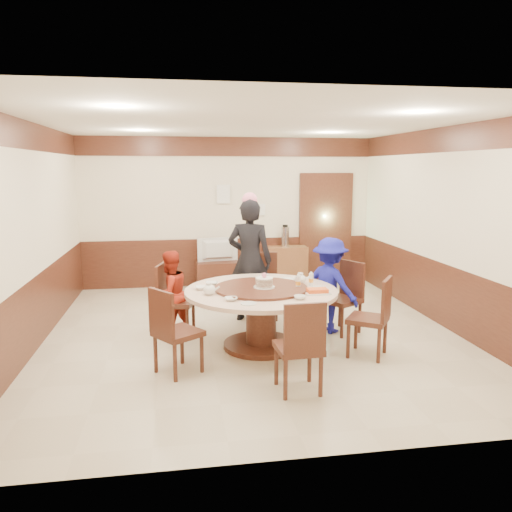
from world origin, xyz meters
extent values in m
plane|color=beige|center=(0.00, 0.00, 0.00)|extent=(6.00, 6.00, 0.00)
plane|color=silver|center=(0.00, 0.00, 2.80)|extent=(6.00, 6.00, 0.00)
cube|color=#ECE1C6|center=(0.00, 3.00, 1.40)|extent=(5.50, 0.04, 2.80)
cube|color=#ECE1C6|center=(0.00, -3.00, 1.40)|extent=(5.50, 0.04, 2.80)
cube|color=#ECE1C6|center=(-2.75, 0.00, 1.40)|extent=(0.04, 6.00, 2.80)
cube|color=#ECE1C6|center=(2.75, 0.00, 1.40)|extent=(0.04, 6.00, 2.80)
cube|color=#442015|center=(0.00, 0.00, 0.45)|extent=(5.50, 6.00, 0.90)
cube|color=#442015|center=(0.00, 0.00, 2.62)|extent=(5.50, 6.00, 0.35)
cube|color=#442015|center=(1.90, 2.95, 1.05)|extent=(1.05, 0.08, 2.18)
cube|color=#8DDAA3|center=(1.90, 2.97, 1.05)|extent=(0.88, 0.02, 2.05)
cylinder|color=#442015|center=(0.03, -0.52, 0.03)|extent=(0.95, 0.95, 0.06)
cylinder|color=#442015|center=(0.03, -0.52, 0.35)|extent=(0.38, 0.38, 0.65)
cylinder|color=beige|center=(0.03, -0.52, 0.72)|extent=(1.89, 1.89, 0.05)
cylinder|color=#442015|center=(0.03, -0.52, 0.77)|extent=(1.16, 1.16, 0.03)
cube|color=#442015|center=(1.21, -0.12, 0.45)|extent=(0.60, 0.60, 0.06)
cube|color=#442015|center=(1.40, -0.01, 0.72)|extent=(0.24, 0.38, 0.50)
cube|color=#442015|center=(1.21, -0.12, 0.21)|extent=(0.36, 0.36, 0.42)
cube|color=#442015|center=(0.28, 0.72, 0.45)|extent=(0.50, 0.50, 0.06)
cube|color=#442015|center=(0.32, 0.93, 0.72)|extent=(0.42, 0.10, 0.50)
cube|color=#442015|center=(0.28, 0.72, 0.21)|extent=(0.36, 0.36, 0.42)
cube|color=#442015|center=(-1.01, 0.13, 0.45)|extent=(0.54, 0.54, 0.06)
cube|color=#442015|center=(-1.21, 0.18, 0.72)|extent=(0.15, 0.42, 0.50)
cube|color=#442015|center=(-1.01, 0.13, 0.21)|extent=(0.36, 0.36, 0.42)
cube|color=#442015|center=(-1.00, -1.16, 0.45)|extent=(0.61, 0.61, 0.06)
cube|color=#442015|center=(-1.17, -1.28, 0.72)|extent=(0.28, 0.36, 0.50)
cube|color=#442015|center=(-1.00, -1.16, 0.21)|extent=(0.36, 0.36, 0.42)
cube|color=#442015|center=(0.19, -1.81, 0.45)|extent=(0.46, 0.46, 0.06)
cube|color=#442015|center=(0.20, -2.02, 0.72)|extent=(0.42, 0.06, 0.50)
cube|color=#442015|center=(0.19, -1.81, 0.21)|extent=(0.36, 0.36, 0.42)
cube|color=#442015|center=(1.24, -1.01, 0.45)|extent=(0.61, 0.61, 0.06)
cube|color=#442015|center=(1.41, -1.12, 0.72)|extent=(0.27, 0.37, 0.50)
cube|color=#442015|center=(1.24, -1.01, 0.21)|extent=(0.36, 0.36, 0.42)
imported|color=black|center=(0.06, 0.64, 0.90)|extent=(0.77, 0.64, 1.80)
imported|color=#A72716|center=(-1.10, 0.12, 0.58)|extent=(0.71, 0.69, 1.16)
imported|color=navy|center=(1.07, -0.06, 0.65)|extent=(0.90, 0.96, 1.31)
cylinder|color=white|center=(0.06, -0.55, 0.79)|extent=(0.26, 0.26, 0.01)
cylinder|color=gray|center=(0.06, -0.55, 0.84)|extent=(0.21, 0.21, 0.10)
cylinder|color=white|center=(0.06, -0.55, 0.90)|extent=(0.21, 0.21, 0.01)
sphere|color=pink|center=(0.06, -0.55, 0.93)|extent=(0.06, 0.06, 0.06)
ellipsoid|color=white|center=(-0.62, -0.69, 0.81)|extent=(0.17, 0.15, 0.13)
ellipsoid|color=white|center=(0.58, -0.31, 0.81)|extent=(0.17, 0.15, 0.13)
imported|color=white|center=(-0.55, -0.19, 0.77)|extent=(0.16, 0.16, 0.04)
imported|color=white|center=(0.39, -1.07, 0.77)|extent=(0.14, 0.14, 0.04)
imported|color=white|center=(-0.39, -0.99, 0.77)|extent=(0.15, 0.15, 0.04)
imported|color=white|center=(0.71, -0.69, 0.77)|extent=(0.15, 0.15, 0.05)
imported|color=white|center=(-0.70, -0.41, 0.77)|extent=(0.17, 0.17, 0.04)
imported|color=white|center=(0.17, 0.09, 0.77)|extent=(0.13, 0.13, 0.04)
cylinder|color=white|center=(-0.22, -1.17, 0.76)|extent=(0.18, 0.18, 0.01)
cylinder|color=white|center=(0.48, -0.02, 0.76)|extent=(0.18, 0.18, 0.01)
cube|color=white|center=(0.66, -0.85, 0.76)|extent=(0.30, 0.20, 0.02)
cube|color=#D94F18|center=(0.66, -0.85, 0.79)|extent=(0.24, 0.15, 0.04)
cylinder|color=silver|center=(0.49, -0.56, 0.83)|extent=(0.06, 0.06, 0.16)
cylinder|color=silver|center=(0.69, -0.43, 0.83)|extent=(0.06, 0.06, 0.16)
cube|color=#442015|center=(-0.22, 2.75, 0.25)|extent=(0.85, 0.45, 0.50)
imported|color=gray|center=(-0.22, 2.75, 0.72)|extent=(0.78, 0.22, 0.44)
cube|color=brown|center=(1.07, 2.78, 0.38)|extent=(0.80, 0.40, 0.75)
cylinder|color=silver|center=(1.06, 2.78, 0.94)|extent=(0.15, 0.15, 0.38)
cube|color=white|center=(-0.10, 2.96, 1.75)|extent=(0.25, 0.00, 0.35)
cube|color=white|center=(0.55, 2.96, 1.45)|extent=(0.30, 0.00, 0.22)
camera|label=1|loc=(-0.98, -6.45, 2.23)|focal=35.00mm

